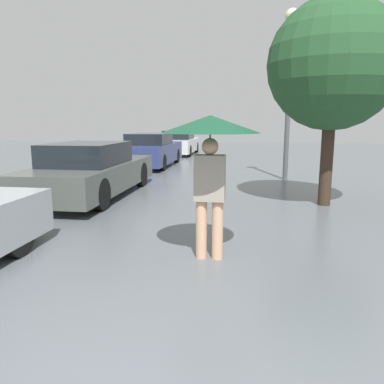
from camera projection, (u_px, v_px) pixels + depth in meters
The scene contains 6 objects.
pedestrian at pixel (210, 140), 4.46m from camera, with size 1.19×1.19×1.78m.
parked_car_second at pixel (91, 171), 8.61m from camera, with size 1.70×4.55×1.24m.
parked_car_third at pixel (151, 151), 14.48m from camera, with size 1.68×4.31×1.27m.
parked_car_farthest at pixel (179, 143), 19.81m from camera, with size 1.63×4.33×1.25m.
tree at pixel (333, 65), 7.26m from camera, with size 2.54×2.54×4.06m.
street_lamp at pixel (290, 68), 10.58m from camera, with size 0.40×0.40×4.78m.
Camera 1 is at (0.43, -1.31, 1.70)m, focal length 35.00 mm.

